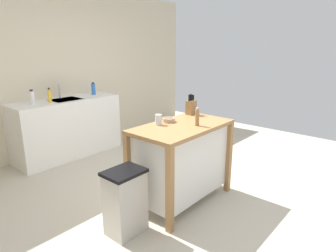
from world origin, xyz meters
name	(u,v)px	position (x,y,z in m)	size (l,w,h in m)	color
ground_plane	(177,196)	(0.00, 0.00, 0.00)	(6.95, 6.95, 0.00)	#BCB29E
wall_back	(55,71)	(0.00, 2.52, 1.30)	(5.95, 0.10, 2.60)	beige
kitchen_island	(182,159)	(-0.03, -0.09, 0.50)	(1.13, 0.63, 0.89)	#9E7042
knife_block	(191,107)	(0.42, 0.13, 0.98)	(0.11, 0.09, 0.25)	olive
bowl_stoneware_deep	(169,120)	(-0.03, 0.10, 0.92)	(0.14, 0.14, 0.04)	tan
drinking_cup	(158,120)	(-0.19, 0.11, 0.95)	(0.07, 0.07, 0.11)	silver
pepper_grinder	(197,117)	(0.05, -0.22, 0.99)	(0.04, 0.04, 0.20)	#9E7042
trash_bin	(125,202)	(-0.84, -0.06, 0.32)	(0.36, 0.28, 0.63)	#B7B2A8
sink_counter	(68,127)	(-0.08, 2.17, 0.45)	(1.64, 0.60, 0.90)	white
sink_faucet	(59,91)	(-0.08, 2.31, 1.01)	(0.02, 0.02, 0.22)	#B7BCC1
bottle_dish_soap	(93,89)	(0.46, 2.19, 1.00)	(0.07, 0.07, 0.21)	blue
bottle_spray_cleaner	(50,96)	(-0.37, 2.07, 1.00)	(0.05, 0.05, 0.22)	yellow
bottle_hand_soap	(32,97)	(-0.57, 2.18, 1.00)	(0.07, 0.07, 0.21)	white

